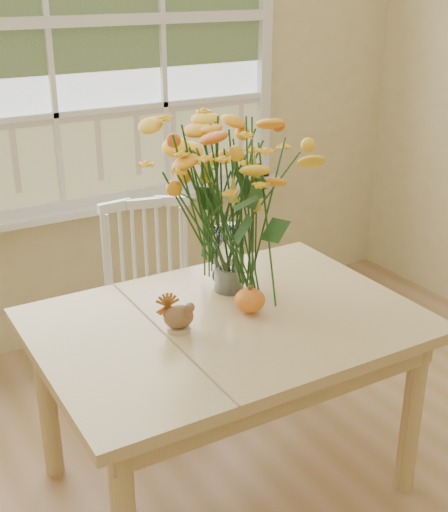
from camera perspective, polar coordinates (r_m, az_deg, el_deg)
wall_back at (r=3.26m, az=-14.41°, el=14.86°), size 4.00×0.02×2.70m
window at (r=3.20m, az=-14.52°, el=18.01°), size 2.42×0.12×1.74m
dining_table at (r=2.35m, az=0.25°, el=-7.20°), size 1.27×0.91×0.68m
windsor_chair at (r=2.99m, az=-6.09°, el=-2.79°), size 0.47×0.45×0.84m
flower_vase at (r=2.37m, az=0.45°, el=5.15°), size 0.51×0.51×0.61m
pumpkin at (r=2.33m, az=2.17°, el=-3.80°), size 0.10×0.10×0.08m
turkey_figurine at (r=2.21m, az=-3.81°, el=-5.09°), size 0.12×0.10×0.12m
dark_gourd at (r=2.53m, az=-0.19°, el=-1.71°), size 0.13×0.09×0.07m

